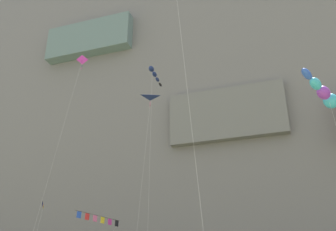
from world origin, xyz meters
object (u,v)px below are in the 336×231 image
Objects in this scene: kite_windsock_high_right at (154,74)px; kite_delta_far_right at (149,109)px; kite_diamond_mid_center at (77,77)px; kite_banner_front_field at (178,4)px; kite_banner_high_center at (40,215)px; kite_banner_near_cliff at (98,222)px; kite_windsock_far_left at (324,94)px.

kite_delta_far_right is at bearing -75.99° from kite_windsock_high_right.
kite_banner_front_field is at bearing -36.87° from kite_diamond_mid_center.
kite_banner_high_center is (-24.75, 20.96, -9.57)m from kite_banner_front_field.
kite_banner_high_center is (-13.37, 9.55, 3.18)m from kite_banner_near_cliff.
kite_diamond_mid_center is at bearing 155.55° from kite_windsock_far_left.
kite_diamond_mid_center is 18.60m from kite_banner_high_center.
kite_diamond_mid_center is 9.12m from kite_delta_far_right.
kite_windsock_far_left is 22.26m from kite_delta_far_right.
kite_banner_high_center is at bearing 139.74° from kite_banner_front_field.
kite_diamond_mid_center is at bearing 143.13° from kite_banner_front_field.
kite_windsock_far_left is at bearing -31.40° from kite_banner_high_center.
kite_windsock_far_left is at bearing -44.68° from kite_windsock_high_right.
kite_banner_near_cliff is at bearing 134.94° from kite_banner_front_field.
kite_banner_near_cliff is 12.84m from kite_delta_far_right.
kite_windsock_high_right is 2.71× the size of kite_banner_near_cliff.
kite_windsock_high_right reaches higher than kite_banner_high_center.
kite_banner_front_field is (11.39, -11.41, 12.74)m from kite_banner_near_cliff.
kite_windsock_high_right is 7.41m from kite_delta_far_right.
kite_windsock_far_left is 28.74m from kite_diamond_mid_center.
kite_windsock_far_left is 27.76m from kite_windsock_high_right.
kite_windsock_far_left is 39.02m from kite_banner_high_center.
kite_windsock_far_left is 23.06m from kite_banner_near_cliff.
kite_windsock_high_right is 0.99× the size of kite_diamond_mid_center.
kite_diamond_mid_center reaches higher than kite_windsock_high_right.
kite_windsock_high_right is (-16.97, 16.79, 14.16)m from kite_windsock_far_left.
kite_windsock_high_right reaches higher than kite_banner_near_cliff.
kite_delta_far_right is at bearing 17.63° from kite_diamond_mid_center.
kite_banner_front_field is 1.81× the size of kite_banner_high_center.
kite_windsock_high_right is 22.65m from kite_banner_high_center.
kite_banner_front_field is 15.89m from kite_delta_far_right.
kite_delta_far_right is at bearing -22.18° from kite_banner_high_center.
kite_banner_near_cliff is 16.59m from kite_diamond_mid_center.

